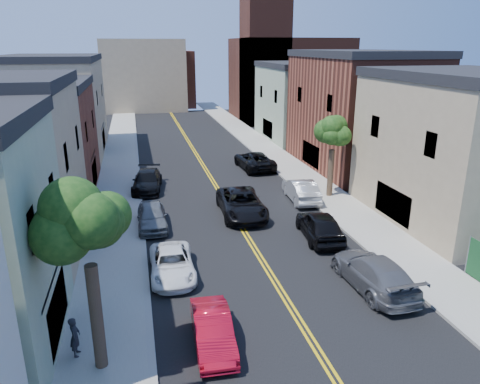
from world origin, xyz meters
TOP-DOWN VIEW (x-y plane):
  - sidewalk_left at (-7.90, 40.00)m, footprint 3.20×100.00m
  - sidewalk_right at (7.90, 40.00)m, footprint 3.20×100.00m
  - curb_left at (-6.15, 40.00)m, footprint 0.30×100.00m
  - curb_right at (6.15, 40.00)m, footprint 0.30×100.00m
  - bldg_left_brick at (-14.00, 36.00)m, footprint 9.00×12.00m
  - bldg_left_tan_far at (-14.00, 50.00)m, footprint 9.00×16.00m
  - bldg_right_tan at (14.00, 24.00)m, footprint 9.00×12.00m
  - bldg_right_brick at (14.00, 38.00)m, footprint 9.00×14.00m
  - bldg_right_palegrn at (14.00, 52.00)m, footprint 9.00×12.00m
  - church at (16.33, 67.07)m, footprint 16.20×14.20m
  - backdrop_left at (-4.00, 82.00)m, footprint 14.00×8.00m
  - backdrop_center at (0.00, 86.00)m, footprint 10.00×8.00m
  - tree_left_mid at (-7.88, 14.01)m, footprint 5.20×5.20m
  - tree_right_far at (7.92, 30.01)m, footprint 4.40×4.40m
  - red_sedan at (-3.80, 14.41)m, footprint 1.57×4.11m
  - white_pickup at (-4.83, 20.33)m, footprint 2.24×4.68m
  - grey_car_left at (-5.50, 26.92)m, footprint 1.83×4.51m
  - black_car_left at (-5.50, 34.90)m, footprint 2.76×5.50m
  - grey_car_right at (4.36, 16.95)m, footprint 2.43×5.61m
  - black_car_right at (4.14, 22.94)m, footprint 2.50×5.14m
  - silver_car_right at (5.50, 29.74)m, footprint 2.06×5.03m
  - dark_car_right_far at (4.47, 39.28)m, footprint 3.06×5.98m
  - black_suv_lane at (0.50, 27.77)m, footprint 3.05×6.17m
  - pedestrian_left at (-8.82, 14.80)m, footprint 0.40×0.58m

SIDE VIEW (x-z plane):
  - sidewalk_left at x=-7.90m, z-range 0.00..0.15m
  - sidewalk_right at x=7.90m, z-range 0.00..0.15m
  - curb_left at x=-6.15m, z-range 0.00..0.15m
  - curb_right at x=6.15m, z-range 0.00..0.15m
  - white_pickup at x=-4.83m, z-range 0.00..1.29m
  - red_sedan at x=-3.80m, z-range 0.00..1.34m
  - black_car_left at x=-5.50m, z-range 0.00..1.53m
  - grey_car_left at x=-5.50m, z-range 0.00..1.53m
  - grey_car_right at x=4.36m, z-range 0.00..1.61m
  - dark_car_right_far at x=4.47m, z-range 0.00..1.62m
  - silver_car_right at x=5.50m, z-range 0.00..1.62m
  - black_suv_lane at x=0.50m, z-range 0.00..1.68m
  - black_car_right at x=4.14m, z-range 0.00..1.69m
  - pedestrian_left at x=-8.82m, z-range 0.15..1.69m
  - bldg_left_brick at x=-14.00m, z-range 0.00..8.00m
  - bldg_right_palegrn at x=14.00m, z-range 0.00..8.50m
  - bldg_right_tan at x=14.00m, z-range 0.00..9.00m
  - bldg_left_tan_far at x=-14.00m, z-range 0.00..9.50m
  - bldg_right_brick at x=14.00m, z-range 0.00..10.00m
  - backdrop_center at x=0.00m, z-range 0.00..10.00m
  - tree_right_far at x=7.92m, z-range 1.74..9.77m
  - backdrop_left at x=-4.00m, z-range 0.00..12.00m
  - tree_left_mid at x=-7.88m, z-range 1.94..11.23m
  - church at x=16.33m, z-range -4.06..18.54m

